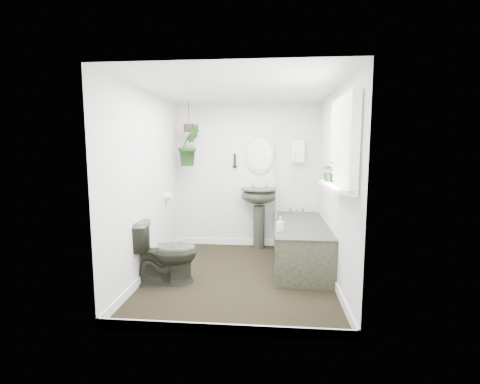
{
  "coord_description": "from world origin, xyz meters",
  "views": [
    {
      "loc": [
        0.4,
        -4.19,
        1.63
      ],
      "look_at": [
        0.0,
        0.15,
        1.05
      ],
      "focal_mm": 26.0,
      "sensor_mm": 36.0,
      "label": 1
    }
  ],
  "objects": [
    {
      "name": "skirting",
      "position": [
        0.0,
        0.0,
        0.05
      ],
      "size": [
        2.3,
        2.8,
        0.1
      ],
      "primitive_type": "cube",
      "color": "white",
      "rests_on": "floor"
    },
    {
      "name": "bathtub",
      "position": [
        0.8,
        0.5,
        0.29
      ],
      "size": [
        0.72,
        1.72,
        0.58
      ],
      "primitive_type": null,
      "color": "#2B2F24",
      "rests_on": "floor"
    },
    {
      "name": "oval_mirror",
      "position": [
        0.21,
        1.37,
        1.5
      ],
      "size": [
        0.46,
        0.03,
        0.62
      ],
      "primitive_type": "ellipsoid",
      "color": "beige",
      "rests_on": "wall_back"
    },
    {
      "name": "pedestal_sink",
      "position": [
        0.21,
        1.24,
        0.49
      ],
      "size": [
        0.68,
        0.62,
        0.98
      ],
      "primitive_type": null,
      "rotation": [
        0.0,
        0.0,
        0.26
      ],
      "color": "#2B2F24",
      "rests_on": "floor"
    },
    {
      "name": "sill_plant",
      "position": [
        1.02,
        -0.4,
        1.36
      ],
      "size": [
        0.2,
        0.17,
        0.22
      ],
      "primitive_type": "imported",
      "rotation": [
        0.0,
        0.0,
        0.01
      ],
      "color": "black",
      "rests_on": "window_sill"
    },
    {
      "name": "window_recess",
      "position": [
        1.09,
        -0.7,
        1.65
      ],
      "size": [
        0.08,
        1.0,
        0.9
      ],
      "primitive_type": "cube",
      "color": "white",
      "rests_on": "wall_right"
    },
    {
      "name": "wall_sconce",
      "position": [
        -0.19,
        1.36,
        1.4
      ],
      "size": [
        0.04,
        0.04,
        0.22
      ],
      "primitive_type": "cylinder",
      "color": "black",
      "rests_on": "wall_back"
    },
    {
      "name": "wall_front",
      "position": [
        0.0,
        -1.41,
        1.15
      ],
      "size": [
        2.3,
        0.02,
        2.3
      ],
      "primitive_type": "cube",
      "color": "silver",
      "rests_on": "ground"
    },
    {
      "name": "wall_right",
      "position": [
        1.16,
        0.0,
        1.15
      ],
      "size": [
        0.02,
        2.8,
        2.3
      ],
      "primitive_type": "cube",
      "color": "silver",
      "rests_on": "ground"
    },
    {
      "name": "soap_bottle",
      "position": [
        0.51,
        0.04,
        0.67
      ],
      "size": [
        0.1,
        0.1,
        0.18
      ],
      "primitive_type": "imported",
      "rotation": [
        0.0,
        0.0,
        -0.29
      ],
      "color": "black",
      "rests_on": "bathtub"
    },
    {
      "name": "wall_back",
      "position": [
        0.0,
        1.41,
        1.15
      ],
      "size": [
        2.3,
        0.02,
        2.3
      ],
      "primitive_type": "cube",
      "color": "silver",
      "rests_on": "ground"
    },
    {
      "name": "hanging_plant",
      "position": [
        -0.87,
        1.09,
        1.64
      ],
      "size": [
        0.45,
        0.44,
        0.64
      ],
      "primitive_type": "imported",
      "rotation": [
        0.0,
        0.0,
        0.69
      ],
      "color": "black",
      "rests_on": "ceiling"
    },
    {
      "name": "toilet_roll_holder",
      "position": [
        -1.1,
        0.7,
        0.9
      ],
      "size": [
        0.11,
        0.11,
        0.11
      ],
      "primitive_type": "cylinder",
      "rotation": [
        0.0,
        1.57,
        0.0
      ],
      "color": "white",
      "rests_on": "wall_left"
    },
    {
      "name": "ceiling",
      "position": [
        0.0,
        0.0,
        2.31
      ],
      "size": [
        2.3,
        2.8,
        0.02
      ],
      "primitive_type": "cube",
      "color": "white",
      "rests_on": "ground"
    },
    {
      "name": "wall_left",
      "position": [
        -1.16,
        0.0,
        1.15
      ],
      "size": [
        0.02,
        2.8,
        2.3
      ],
      "primitive_type": "cube",
      "color": "silver",
      "rests_on": "ground"
    },
    {
      "name": "bath_screen",
      "position": [
        0.47,
        0.99,
        1.28
      ],
      "size": [
        0.04,
        0.72,
        1.4
      ],
      "primitive_type": null,
      "color": "silver",
      "rests_on": "bathtub"
    },
    {
      "name": "toilet",
      "position": [
        -0.85,
        -0.28,
        0.38
      ],
      "size": [
        0.8,
        0.55,
        0.75
      ],
      "primitive_type": "imported",
      "rotation": [
        0.0,
        0.0,
        1.75
      ],
      "color": "#2B2F24",
      "rests_on": "floor"
    },
    {
      "name": "window_blinds",
      "position": [
        1.04,
        -0.7,
        1.65
      ],
      "size": [
        0.01,
        0.86,
        0.76
      ],
      "primitive_type": "cube",
      "color": "white",
      "rests_on": "wall_right"
    },
    {
      "name": "floor",
      "position": [
        0.0,
        0.0,
        -0.01
      ],
      "size": [
        2.3,
        2.8,
        0.02
      ],
      "primitive_type": "cube",
      "color": "black",
      "rests_on": "ground"
    },
    {
      "name": "hanging_pot",
      "position": [
        -0.87,
        1.09,
        1.9
      ],
      "size": [
        0.16,
        0.16,
        0.12
      ],
      "primitive_type": "cylinder",
      "color": "#33241A",
      "rests_on": "ceiling"
    },
    {
      "name": "window_sill",
      "position": [
        1.02,
        -0.7,
        1.23
      ],
      "size": [
        0.18,
        1.0,
        0.04
      ],
      "primitive_type": "cube",
      "color": "white",
      "rests_on": "wall_right"
    },
    {
      "name": "shower_box",
      "position": [
        0.8,
        1.34,
        1.55
      ],
      "size": [
        0.2,
        0.1,
        0.35
      ],
      "primitive_type": "cube",
      "color": "white",
      "rests_on": "wall_back"
    }
  ]
}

